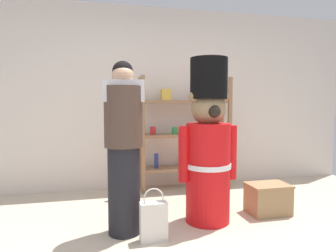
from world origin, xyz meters
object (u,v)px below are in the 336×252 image
object	(u,v)px
person_shopper	(124,146)
display_crate	(268,199)
shopping_bag	(154,221)
merchandise_shelf	(185,132)
teddy_bear_guard	(208,146)

from	to	relation	value
person_shopper	display_crate	bearing A→B (deg)	5.10
person_shopper	shopping_bag	size ratio (longest dim) A/B	3.37
shopping_bag	person_shopper	bearing A→B (deg)	136.56
display_crate	merchandise_shelf	bearing A→B (deg)	116.04
merchandise_shelf	display_crate	xyz separation A→B (m)	(0.60, -1.22, -0.64)
shopping_bag	display_crate	size ratio (longest dim) A/B	1.06
teddy_bear_guard	person_shopper	xyz separation A→B (m)	(-0.86, -0.09, 0.04)
teddy_bear_guard	shopping_bag	world-z (taller)	teddy_bear_guard
shopping_bag	teddy_bear_guard	bearing A→B (deg)	26.83
person_shopper	shopping_bag	xyz separation A→B (m)	(0.24, -0.22, -0.64)
merchandise_shelf	shopping_bag	world-z (taller)	merchandise_shelf
merchandise_shelf	teddy_bear_guard	xyz separation A→B (m)	(-0.13, -1.27, -0.03)
merchandise_shelf	display_crate	bearing A→B (deg)	-63.96
teddy_bear_guard	person_shopper	world-z (taller)	teddy_bear_guard
merchandise_shelf	shopping_bag	distance (m)	1.87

